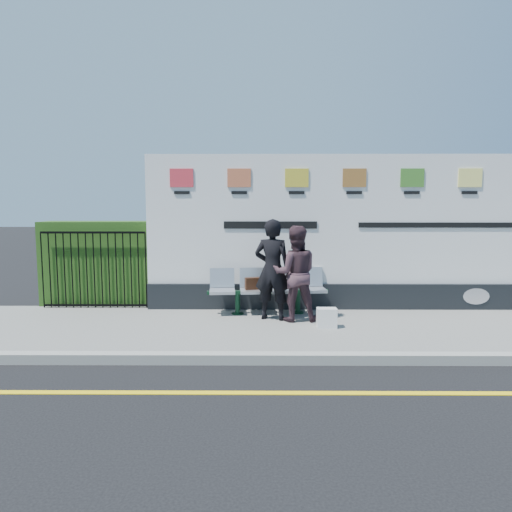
{
  "coord_description": "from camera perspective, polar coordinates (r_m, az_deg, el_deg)",
  "views": [
    {
      "loc": [
        -1.32,
        -5.03,
        2.15
      ],
      "look_at": [
        -1.37,
        3.03,
        1.25
      ],
      "focal_mm": 32.0,
      "sensor_mm": 36.0,
      "label": 1
    }
  ],
  "objects": [
    {
      "name": "kerb",
      "position": [
        6.52,
        12.34,
        -12.41
      ],
      "size": [
        14.0,
        0.18,
        0.14
      ],
      "primitive_type": "cube",
      "color": "gray",
      "rests_on": "ground"
    },
    {
      "name": "bench",
      "position": [
        8.61,
        1.49,
        -5.69
      ],
      "size": [
        2.21,
        0.74,
        0.47
      ],
      "primitive_type": null,
      "rotation": [
        0.0,
        0.0,
        0.08
      ],
      "color": "#ACAFB5",
      "rests_on": "pavement"
    },
    {
      "name": "hedge",
      "position": [
        9.95,
        -18.72,
        -0.78
      ],
      "size": [
        2.35,
        0.7,
        1.7
      ],
      "primitive_type": "cube",
      "color": "#264A16",
      "rests_on": "pavement"
    },
    {
      "name": "woman_right",
      "position": [
        8.03,
        4.89,
        -2.18
      ],
      "size": [
        0.83,
        0.66,
        1.68
      ],
      "primitive_type": "imported",
      "rotation": [
        0.0,
        0.0,
        3.17
      ],
      "color": "#3C272E",
      "rests_on": "pavement"
    },
    {
      "name": "ground",
      "position": [
        5.63,
        14.51,
        -16.31
      ],
      "size": [
        80.0,
        80.0,
        0.0
      ],
      "primitive_type": "plane",
      "color": "black"
    },
    {
      "name": "yellow_line",
      "position": [
        5.63,
        14.51,
        -16.27
      ],
      "size": [
        14.0,
        0.1,
        0.01
      ],
      "primitive_type": "cube",
      "color": "yellow",
      "rests_on": "ground"
    },
    {
      "name": "carrier_bag_white",
      "position": [
        7.75,
        8.83,
        -7.65
      ],
      "size": [
        0.33,
        0.2,
        0.33
      ],
      "primitive_type": "cube",
      "color": "silver",
      "rests_on": "pavement"
    },
    {
      "name": "pavement",
      "position": [
        7.93,
        10.07,
        -9.02
      ],
      "size": [
        14.0,
        3.0,
        0.12
      ],
      "primitive_type": "cube",
      "color": "slate",
      "rests_on": "ground"
    },
    {
      "name": "woman_left",
      "position": [
        8.08,
        2.07,
        -1.7
      ],
      "size": [
        0.75,
        0.6,
        1.79
      ],
      "primitive_type": "imported",
      "rotation": [
        0.0,
        0.0,
        2.86
      ],
      "color": "black",
      "rests_on": "pavement"
    },
    {
      "name": "railing",
      "position": [
        9.54,
        -19.59,
        -1.59
      ],
      "size": [
        2.05,
        0.06,
        1.54
      ],
      "primitive_type": null,
      "color": "black",
      "rests_on": "pavement"
    },
    {
      "name": "billboard",
      "position": [
        9.1,
        11.92,
        1.63
      ],
      "size": [
        8.0,
        0.3,
        3.0
      ],
      "color": "black",
      "rests_on": "pavement"
    },
    {
      "name": "handbag_brown",
      "position": [
        8.52,
        -0.41,
        -3.45
      ],
      "size": [
        0.3,
        0.19,
        0.22
      ],
      "primitive_type": "cube",
      "rotation": [
        0.0,
        0.0,
        0.26
      ],
      "color": "black",
      "rests_on": "bench"
    }
  ]
}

